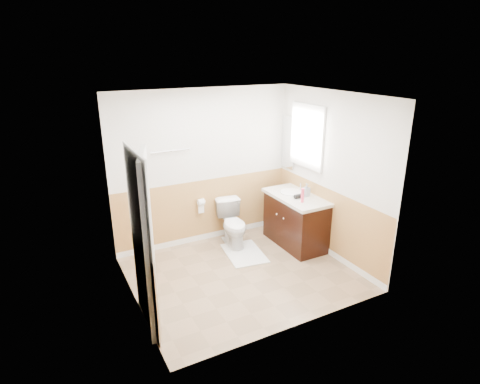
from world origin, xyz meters
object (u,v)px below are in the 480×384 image
bath_mat (244,253)px  soap_dispenser (306,190)px  toilet (233,224)px  lotion_bottle (303,195)px  vanity_cabinet (295,222)px

bath_mat → soap_dispenser: soap_dispenser is taller
toilet → lotion_bottle: size_ratio=3.30×
bath_mat → lotion_bottle: bearing=-24.0°
vanity_cabinet → lotion_bottle: bearing=-109.7°
lotion_bottle → soap_dispenser: size_ratio=1.08×
toilet → soap_dispenser: size_ratio=3.56×
bath_mat → lotion_bottle: 1.29m
bath_mat → vanity_cabinet: (0.90, -0.08, 0.39)m
bath_mat → lotion_bottle: (0.80, -0.36, 0.95)m
vanity_cabinet → lotion_bottle: 0.63m
vanity_cabinet → toilet: bearing=153.0°
lotion_bottle → soap_dispenser: lotion_bottle is taller
bath_mat → vanity_cabinet: size_ratio=0.73×
bath_mat → soap_dispenser: 1.40m
bath_mat → soap_dispenser: (1.02, -0.16, 0.94)m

